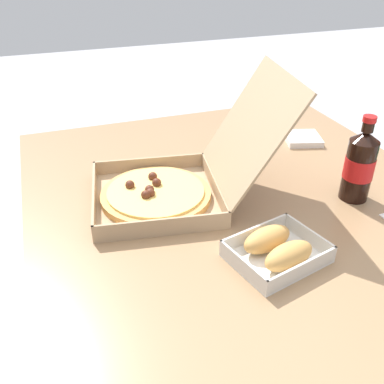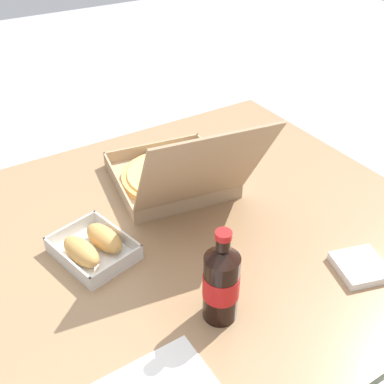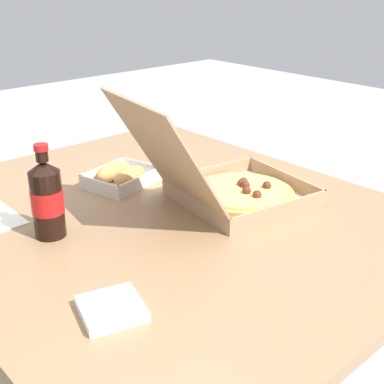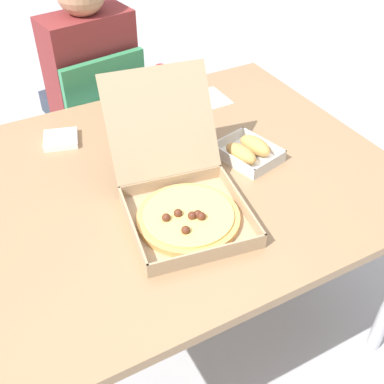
# 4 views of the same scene
# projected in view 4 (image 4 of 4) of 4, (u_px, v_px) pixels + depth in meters

# --- Properties ---
(ground_plane) EXTENTS (10.00, 10.00, 0.00)m
(ground_plane) POSITION_uv_depth(u_px,v_px,m) (183.00, 313.00, 1.96)
(ground_plane) COLOR #B2B2B7
(dining_table) EXTENTS (1.28, 1.09, 0.72)m
(dining_table) POSITION_uv_depth(u_px,v_px,m) (181.00, 188.00, 1.55)
(dining_table) COLOR #997551
(dining_table) RESTS_ON ground_plane
(chair) EXTENTS (0.45, 0.45, 0.83)m
(chair) POSITION_uv_depth(u_px,v_px,m) (99.00, 123.00, 2.18)
(chair) COLOR #338451
(chair) RESTS_ON ground_plane
(diner_person) EXTENTS (0.38, 0.44, 1.15)m
(diner_person) POSITION_uv_depth(u_px,v_px,m) (87.00, 76.00, 2.09)
(diner_person) COLOR #333847
(diner_person) RESTS_ON ground_plane
(pizza_box_open) EXTENTS (0.39, 0.52, 0.32)m
(pizza_box_open) POSITION_uv_depth(u_px,v_px,m) (183.00, 200.00, 1.33)
(pizza_box_open) COLOR tan
(pizza_box_open) RESTS_ON dining_table
(bread_side_box) EXTENTS (0.19, 0.22, 0.06)m
(bread_side_box) POSITION_uv_depth(u_px,v_px,m) (248.00, 151.00, 1.54)
(bread_side_box) COLOR white
(bread_side_box) RESTS_ON dining_table
(cola_bottle) EXTENTS (0.07, 0.07, 0.22)m
(cola_bottle) POSITION_uv_depth(u_px,v_px,m) (162.00, 101.00, 1.65)
(cola_bottle) COLOR black
(cola_bottle) RESTS_ON dining_table
(paper_menu) EXTENTS (0.21, 0.15, 0.00)m
(paper_menu) POSITION_uv_depth(u_px,v_px,m) (200.00, 101.00, 1.84)
(paper_menu) COLOR white
(paper_menu) RESTS_ON dining_table
(napkin_pile) EXTENTS (0.14, 0.14, 0.02)m
(napkin_pile) POSITION_uv_depth(u_px,v_px,m) (61.00, 139.00, 1.62)
(napkin_pile) COLOR white
(napkin_pile) RESTS_ON dining_table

